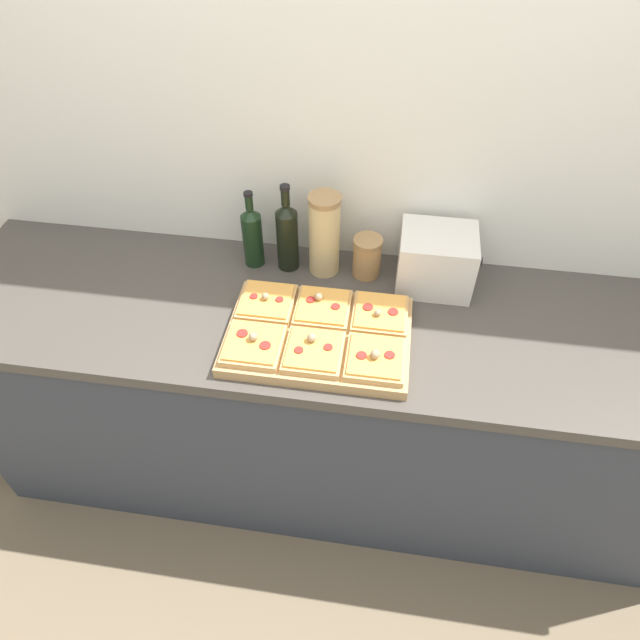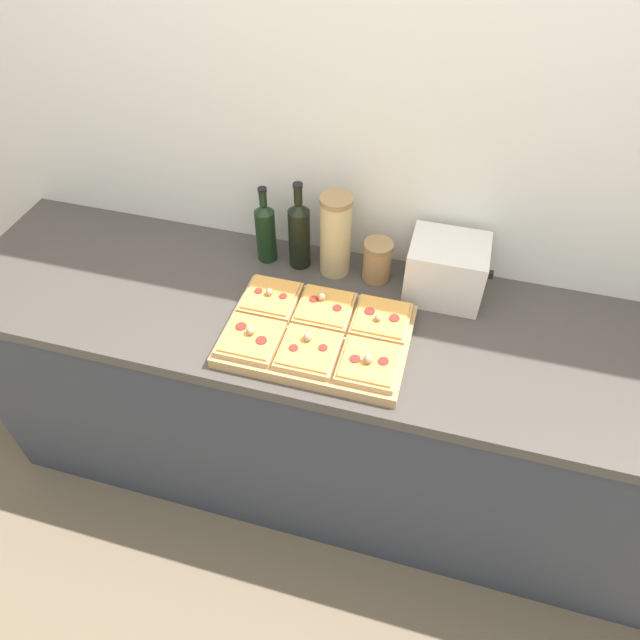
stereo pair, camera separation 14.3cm
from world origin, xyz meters
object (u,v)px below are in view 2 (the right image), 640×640
at_px(wine_bottle, 299,233).
at_px(grain_jar_short, 377,261).
at_px(olive_oil_bottle, 266,231).
at_px(toaster_oven, 446,269).
at_px(grain_jar_tall, 336,235).
at_px(cutting_board, 317,336).

distance_m(wine_bottle, grain_jar_short, 0.27).
xyz_separation_m(olive_oil_bottle, toaster_oven, (0.60, -0.02, -0.02)).
bearing_deg(grain_jar_tall, grain_jar_short, 0.00).
relative_size(cutting_board, wine_bottle, 1.72).
relative_size(olive_oil_bottle, toaster_oven, 1.07).
bearing_deg(wine_bottle, grain_jar_short, 0.00).
height_order(wine_bottle, toaster_oven, wine_bottle).
xyz_separation_m(grain_jar_tall, grain_jar_short, (0.14, 0.00, -0.07)).
bearing_deg(grain_jar_tall, olive_oil_bottle, -180.00).
bearing_deg(wine_bottle, grain_jar_tall, 0.00).
bearing_deg(toaster_oven, grain_jar_tall, 177.32).
bearing_deg(toaster_oven, wine_bottle, 178.00).
relative_size(wine_bottle, toaster_oven, 1.20).
bearing_deg(grain_jar_short, olive_oil_bottle, -180.00).
bearing_deg(cutting_board, olive_oil_bottle, 129.55).
bearing_deg(grain_jar_short, grain_jar_tall, -180.00).
xyz_separation_m(cutting_board, grain_jar_tall, (-0.03, 0.33, 0.13)).
relative_size(grain_jar_tall, toaster_oven, 1.10).
bearing_deg(toaster_oven, cutting_board, -137.03).
height_order(wine_bottle, grain_jar_short, wine_bottle).
height_order(olive_oil_bottle, wine_bottle, wine_bottle).
distance_m(olive_oil_bottle, toaster_oven, 0.60).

